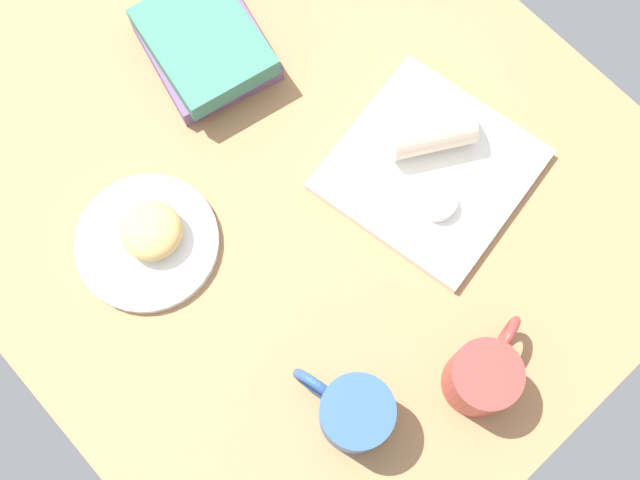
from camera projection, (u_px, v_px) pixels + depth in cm
name	position (u px, v px, depth cm)	size (l,w,h in cm)	color
dining_table	(271.00, 163.00, 116.84)	(110.00, 90.00, 4.00)	#9E754C
round_plate	(147.00, 242.00, 110.44)	(19.72, 19.72, 1.40)	white
scone_pastry	(151.00, 231.00, 107.71)	(8.43, 8.41, 4.75)	#DCB268
square_plate	(430.00, 170.00, 113.51)	(25.36, 25.36, 1.60)	white
sauce_cup	(438.00, 203.00, 109.98)	(5.03, 5.03, 2.11)	silver
breakfast_wrap	(430.00, 127.00, 110.77)	(6.94, 6.94, 11.58)	beige
book_stack	(205.00, 46.00, 116.55)	(21.49, 19.70, 6.64)	#6B4C7A
coffee_mug	(483.00, 376.00, 101.08)	(8.93, 13.64, 9.17)	#B23833
second_mug	(354.00, 412.00, 99.73)	(14.02, 9.25, 9.21)	#2D518C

